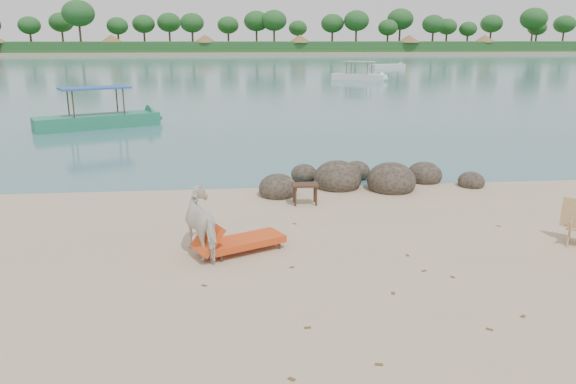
% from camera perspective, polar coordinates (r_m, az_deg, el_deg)
% --- Properties ---
extents(water, '(400.00, 400.00, 0.00)m').
position_cam_1_polar(water, '(98.92, -4.71, 13.03)').
color(water, '#3C6F79').
rests_on(water, ground).
extents(far_shore, '(420.00, 90.00, 1.40)m').
position_cam_1_polar(far_shore, '(178.88, -5.19, 14.06)').
color(far_shore, tan).
rests_on(far_shore, ground).
extents(far_scenery, '(420.00, 18.00, 9.50)m').
position_cam_1_polar(far_scenery, '(145.53, -5.07, 15.00)').
color(far_scenery, '#1E4C1E').
rests_on(far_scenery, ground).
extents(boulders, '(6.26, 2.89, 0.99)m').
position_cam_1_polar(boulders, '(15.61, 7.56, 1.19)').
color(boulders, '#2B221C').
rests_on(boulders, ground).
extents(cow, '(1.20, 1.58, 1.22)m').
position_cam_1_polar(cow, '(10.71, -8.33, -3.21)').
color(cow, silver).
rests_on(cow, ground).
extents(side_table, '(0.63, 0.41, 0.51)m').
position_cam_1_polar(side_table, '(13.79, 1.74, -0.34)').
color(side_table, '#301C13').
rests_on(side_table, ground).
extents(lounge_chair, '(2.00, 1.44, 0.57)m').
position_cam_1_polar(lounge_chair, '(10.82, -4.43, -4.70)').
color(lounge_chair, '#D45219').
rests_on(lounge_chair, ground).
extents(boat_near, '(6.22, 3.93, 3.03)m').
position_cam_1_polar(boat_near, '(27.51, -19.00, 9.40)').
color(boat_near, '#227958').
rests_on(boat_near, water).
extents(boat_mid, '(5.76, 4.56, 2.95)m').
position_cam_1_polar(boat_mid, '(56.84, 7.25, 12.74)').
color(boat_mid, silver).
rests_on(boat_mid, water).
extents(boat_far, '(5.94, 3.53, 0.68)m').
position_cam_1_polar(boat_far, '(79.48, 10.09, 12.53)').
color(boat_far, silver).
rests_on(boat_far, water).
extents(dead_leaves, '(6.39, 5.95, 0.00)m').
position_cam_1_polar(dead_leaves, '(9.71, 8.09, -9.02)').
color(dead_leaves, brown).
rests_on(dead_leaves, ground).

